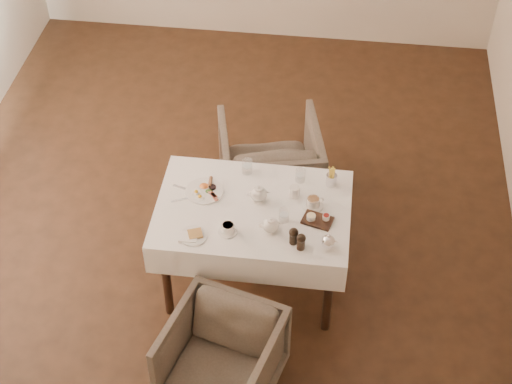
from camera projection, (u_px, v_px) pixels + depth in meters
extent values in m
plane|color=black|center=(225.00, 205.00, 6.22)|extent=(5.00, 5.00, 0.00)
plane|color=beige|center=(128.00, 371.00, 3.43)|extent=(4.50, 0.00, 4.50)
cube|color=black|center=(253.00, 211.00, 5.16)|extent=(1.20, 0.80, 0.04)
cube|color=white|center=(253.00, 220.00, 5.22)|extent=(1.28, 0.88, 0.23)
cylinder|color=black|center=(186.00, 207.00, 5.71)|extent=(0.06, 0.06, 0.70)
cylinder|color=black|center=(334.00, 221.00, 5.61)|extent=(0.06, 0.06, 0.70)
cylinder|color=black|center=(166.00, 279.00, 5.23)|extent=(0.06, 0.06, 0.70)
cylinder|color=black|center=(328.00, 295.00, 5.13)|extent=(0.06, 0.06, 0.70)
imported|color=#4B4037|center=(222.00, 359.00, 4.82)|extent=(0.81, 0.83, 0.61)
imported|color=#4B4037|center=(270.00, 164.00, 6.05)|extent=(0.90, 0.92, 0.70)
cylinder|color=white|center=(204.00, 191.00, 5.24)|extent=(0.26, 0.26, 0.01)
ellipsoid|color=orange|center=(204.00, 185.00, 5.26)|extent=(0.06, 0.06, 0.02)
cylinder|color=brown|center=(210.00, 182.00, 5.29)|extent=(0.03, 0.09, 0.02)
cylinder|color=black|center=(213.00, 187.00, 5.25)|extent=(0.05, 0.05, 0.01)
cube|color=maroon|center=(213.00, 195.00, 5.20)|extent=(0.08, 0.09, 0.01)
ellipsoid|color=#264C19|center=(209.00, 191.00, 5.23)|extent=(0.05, 0.04, 0.02)
cylinder|color=white|center=(193.00, 236.00, 4.95)|extent=(0.18, 0.18, 0.01)
cube|color=olive|center=(195.00, 234.00, 4.95)|extent=(0.11, 0.11, 0.01)
cube|color=white|center=(188.00, 237.00, 4.94)|extent=(0.12, 0.09, 0.01)
cylinder|color=white|center=(295.00, 192.00, 5.19)|extent=(0.08, 0.08, 0.08)
cylinder|color=white|center=(228.00, 231.00, 4.98)|extent=(0.13, 0.13, 0.01)
cylinder|color=white|center=(228.00, 228.00, 4.96)|extent=(0.11, 0.11, 0.05)
cylinder|color=olive|center=(228.00, 225.00, 4.94)|extent=(0.07, 0.07, 0.00)
cylinder|color=white|center=(313.00, 206.00, 5.15)|extent=(0.14, 0.14, 0.01)
cylinder|color=white|center=(313.00, 202.00, 5.12)|extent=(0.11, 0.11, 0.06)
cylinder|color=olive|center=(313.00, 199.00, 5.10)|extent=(0.08, 0.08, 0.00)
cylinder|color=silver|center=(247.00, 166.00, 5.35)|extent=(0.08, 0.08, 0.10)
cylinder|color=silver|center=(284.00, 215.00, 5.02)|extent=(0.07, 0.07, 0.09)
cylinder|color=silver|center=(300.00, 175.00, 5.29)|extent=(0.09, 0.09, 0.09)
cube|color=black|center=(318.00, 220.00, 5.04)|extent=(0.22, 0.17, 0.02)
cylinder|color=white|center=(311.00, 217.00, 5.03)|extent=(0.06, 0.06, 0.03)
cylinder|color=maroon|center=(326.00, 217.00, 5.03)|extent=(0.05, 0.05, 0.03)
cylinder|color=silver|center=(331.00, 180.00, 5.27)|extent=(0.07, 0.07, 0.09)
cube|color=silver|center=(187.00, 189.00, 5.26)|extent=(0.20, 0.08, 0.00)
cube|color=silver|center=(184.00, 199.00, 5.20)|extent=(0.17, 0.09, 0.00)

